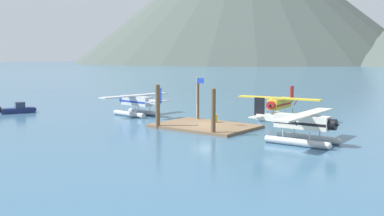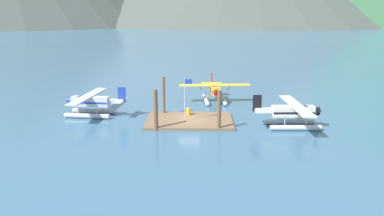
# 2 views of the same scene
# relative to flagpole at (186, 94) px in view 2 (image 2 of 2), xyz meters

# --- Properties ---
(ground_plane) EXTENTS (1200.00, 1200.00, 0.00)m
(ground_plane) POSITION_rel_flagpole_xyz_m (0.40, 0.80, -3.61)
(ground_plane) COLOR #38607F
(dock_platform) EXTENTS (10.45, 7.42, 0.30)m
(dock_platform) POSITION_rel_flagpole_xyz_m (0.40, 0.80, -3.46)
(dock_platform) COLOR brown
(dock_platform) RESTS_ON ground
(piling_near_left) EXTENTS (0.49, 0.49, 4.68)m
(piling_near_left) POSITION_rel_flagpole_xyz_m (-3.25, -2.78, -1.27)
(piling_near_left) COLOR brown
(piling_near_left) RESTS_ON ground
(piling_near_right) EXTENTS (0.45, 0.45, 4.56)m
(piling_near_right) POSITION_rel_flagpole_xyz_m (3.81, -2.60, -1.33)
(piling_near_right) COLOR brown
(piling_near_right) RESTS_ON ground
(piling_far_left) EXTENTS (0.37, 0.37, 5.01)m
(piling_far_left) POSITION_rel_flagpole_xyz_m (-3.01, 4.00, -1.10)
(piling_far_left) COLOR brown
(piling_far_left) RESTS_ON ground
(flagpole) EXTENTS (0.95, 0.10, 5.24)m
(flagpole) POSITION_rel_flagpole_xyz_m (0.00, 0.00, 0.00)
(flagpole) COLOR silver
(flagpole) RESTS_ON dock_platform
(fuel_drum) EXTENTS (0.62, 0.62, 0.88)m
(fuel_drum) POSITION_rel_flagpole_xyz_m (0.20, 2.89, -2.87)
(fuel_drum) COLOR gold
(fuel_drum) RESTS_ON dock_platform
(seaplane_silver_port_fwd) EXTENTS (7.96, 10.49, 3.84)m
(seaplane_silver_port_fwd) POSITION_rel_flagpole_xyz_m (-12.34, 3.23, -2.03)
(seaplane_silver_port_fwd) COLOR #B7BABF
(seaplane_silver_port_fwd) RESTS_ON ground
(seaplane_yellow_bow_right) EXTENTS (10.48, 7.97, 3.84)m
(seaplane_yellow_bow_right) POSITION_rel_flagpole_xyz_m (3.82, 11.58, -2.03)
(seaplane_yellow_bow_right) COLOR #B7BABF
(seaplane_yellow_bow_right) RESTS_ON ground
(seaplane_cream_stbd_aft) EXTENTS (7.98, 10.44, 3.84)m
(seaplane_cream_stbd_aft) POSITION_rel_flagpole_xyz_m (12.37, -1.28, -2.03)
(seaplane_cream_stbd_aft) COLOR #B7BABF
(seaplane_cream_stbd_aft) RESTS_ON ground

